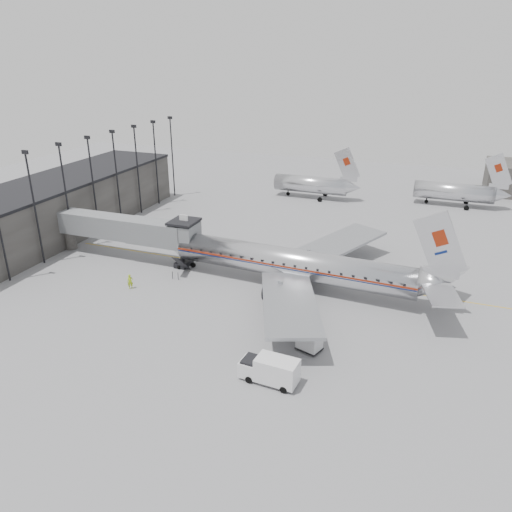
{
  "coord_description": "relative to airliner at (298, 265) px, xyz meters",
  "views": [
    {
      "loc": [
        21.35,
        -50.1,
        26.86
      ],
      "look_at": [
        1.32,
        3.15,
        3.2
      ],
      "focal_mm": 35.0,
      "sensor_mm": 36.0,
      "label": 1
    }
  ],
  "objects": [
    {
      "name": "jet_bridge",
      "position": [
        -23.4,
        0.71,
        1.22
      ],
      "size": [
        21.0,
        6.2,
        7.1
      ],
      "color": "slate",
      "rests_on": "ground"
    },
    {
      "name": "baggage_cart_white",
      "position": [
        5.0,
        -12.96,
        -2.02
      ],
      "size": [
        2.68,
        2.34,
        1.77
      ],
      "rotation": [
        0.0,
        0.0,
        -0.32
      ],
      "color": "silver",
      "rests_on": "ground"
    },
    {
      "name": "service_van",
      "position": [
        3.05,
        -18.96,
        -1.68
      ],
      "size": [
        5.3,
        2.37,
        2.43
      ],
      "rotation": [
        0.0,
        0.0,
        -0.07
      ],
      "color": "silver",
      "rests_on": "ground"
    },
    {
      "name": "ground",
      "position": [
        -6.74,
        -2.96,
        -2.96
      ],
      "size": [
        160.0,
        160.0,
        0.0
      ],
      "primitive_type": "plane",
      "color": "slate",
      "rests_on": "ground"
    },
    {
      "name": "baggage_cart_navy",
      "position": [
        0.22,
        -0.96,
        -1.97
      ],
      "size": [
        2.73,
        2.31,
        1.87
      ],
      "rotation": [
        0.0,
        0.0,
        -0.23
      ],
      "color": "#0C1733",
      "rests_on": "ground"
    },
    {
      "name": "airliner",
      "position": [
        0.0,
        0.0,
        0.0
      ],
      "size": [
        37.22,
        34.43,
        11.76
      ],
      "rotation": [
        0.0,
        0.0,
        -0.05
      ],
      "color": "silver",
      "rests_on": "ground"
    },
    {
      "name": "terminal",
      "position": [
        -40.74,
        7.04,
        1.04
      ],
      "size": [
        12.0,
        46.0,
        8.0
      ],
      "primitive_type": "cube",
      "color": "#34312F",
      "rests_on": "ground"
    },
    {
      "name": "apron_line",
      "position": [
        -3.74,
        3.04,
        -2.95
      ],
      "size": [
        60.0,
        0.15,
        0.01
      ],
      "primitive_type": "cube",
      "rotation": [
        0.0,
        0.0,
        1.57
      ],
      "color": "gold",
      "rests_on": "ground"
    },
    {
      "name": "distant_aircraft_near",
      "position": [
        -8.54,
        39.04,
        -0.23
      ],
      "size": [
        16.39,
        3.2,
        10.26
      ],
      "color": "silver",
      "rests_on": "ground"
    },
    {
      "name": "floodlight_masts",
      "position": [
        -34.24,
        10.04,
        5.4
      ],
      "size": [
        0.9,
        42.25,
        15.25
      ],
      "color": "black",
      "rests_on": "ground"
    },
    {
      "name": "ramp_worker",
      "position": [
        -18.74,
        -7.56,
        -2.04
      ],
      "size": [
        0.8,
        0.75,
        1.83
      ],
      "primitive_type": "imported",
      "rotation": [
        0.0,
        0.0,
        0.66
      ],
      "color": "#9DC116",
      "rests_on": "ground"
    },
    {
      "name": "distant_aircraft_mid",
      "position": [
        17.46,
        43.04,
        -0.23
      ],
      "size": [
        16.39,
        3.2,
        10.26
      ],
      "color": "silver",
      "rests_on": "ground"
    }
  ]
}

